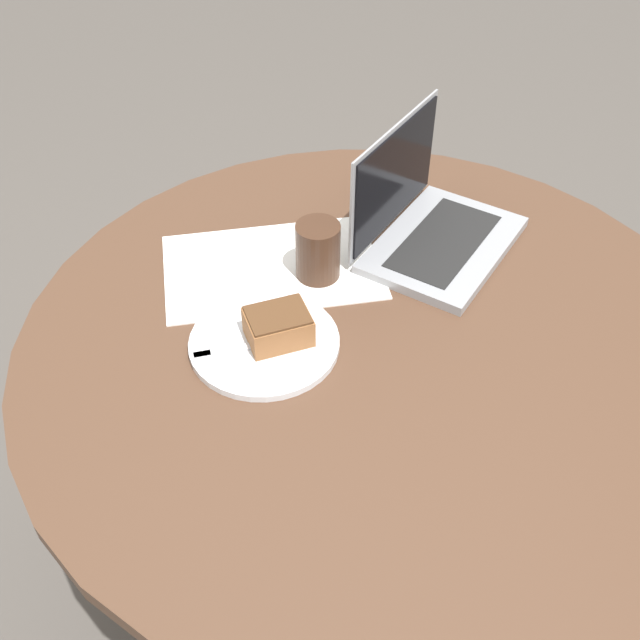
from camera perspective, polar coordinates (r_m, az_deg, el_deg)
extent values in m
plane|color=#4C4742|center=(1.80, 2.94, -18.16)|extent=(12.00, 12.00, 0.00)
cylinder|color=#4C3323|center=(1.79, 2.95, -18.01)|extent=(0.54, 0.54, 0.02)
cylinder|color=#4C3323|center=(1.49, 3.44, -11.35)|extent=(0.13, 0.13, 0.69)
cylinder|color=#4C3323|center=(1.21, 4.13, -1.39)|extent=(1.14, 1.14, 0.03)
cube|color=white|center=(1.33, -3.68, 4.07)|extent=(0.40, 0.28, 0.00)
cylinder|color=silver|center=(1.18, -4.26, -1.74)|extent=(0.24, 0.24, 0.01)
cube|color=brown|center=(1.16, -3.20, -0.55)|extent=(0.11, 0.10, 0.05)
cube|color=#4D311C|center=(1.14, -3.25, 0.40)|extent=(0.11, 0.09, 0.00)
cube|color=silver|center=(1.16, -5.46, -2.02)|extent=(0.17, 0.04, 0.00)
cube|color=silver|center=(1.16, -9.01, -2.64)|extent=(0.03, 0.03, 0.00)
cylinder|color=#3D2619|center=(1.27, -0.16, 5.25)|extent=(0.08, 0.08, 0.11)
cube|color=gray|center=(1.38, 9.37, 5.66)|extent=(0.35, 0.37, 0.02)
cube|color=black|center=(1.37, 9.42, 5.98)|extent=(0.25, 0.27, 0.00)
cube|color=gray|center=(1.35, 5.64, 10.91)|extent=(0.18, 0.24, 0.20)
cube|color=black|center=(1.35, 5.80, 10.86)|extent=(0.17, 0.23, 0.18)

